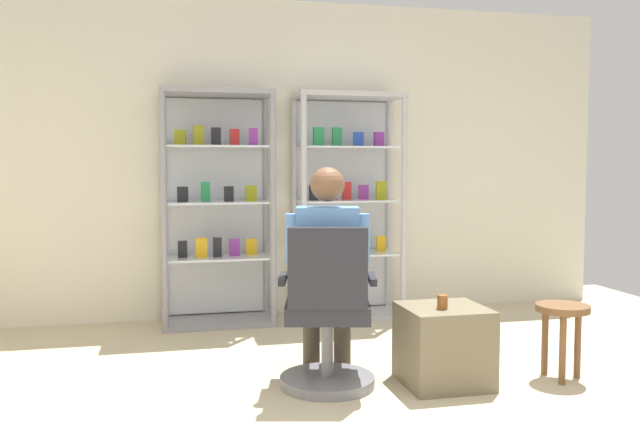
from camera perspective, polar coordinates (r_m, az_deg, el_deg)
The scene contains 8 objects.
back_wall at distance 5.87m, azimuth -3.57°, elevation 4.59°, with size 6.00×0.10×2.70m, color silver.
display_cabinet_left at distance 5.58m, azimuth -8.73°, elevation 0.62°, with size 0.90×0.45×1.90m.
display_cabinet_right at distance 5.76m, azimuth 2.23°, elevation 0.76°, with size 0.90×0.45×1.90m.
office_chair at distance 3.94m, azimuth 0.63°, elevation -9.21°, with size 0.61×0.58×0.96m.
seated_shopkeeper at distance 4.04m, azimuth 0.62°, elevation -4.27°, with size 0.55×0.62×1.29m.
storage_crate at distance 4.13m, azimuth 10.41°, elevation -10.93°, with size 0.48×0.47×0.47m, color #72664C.
tea_glass at distance 4.00m, azimuth 10.33°, elevation -7.38°, with size 0.06×0.06×0.08m, color brown.
wooden_stool at distance 4.38m, azimuth 19.83°, elevation -8.49°, with size 0.32×0.32×0.46m.
Camera 1 is at (-0.98, -2.79, 1.30)m, focal length 37.79 mm.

